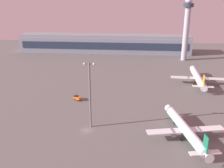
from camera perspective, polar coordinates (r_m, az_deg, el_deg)
name	(u,v)px	position (r m, az deg, el deg)	size (l,w,h in m)	color
ground_plane	(87,130)	(101.35, -5.63, -10.31)	(416.00, 416.00, 0.00)	#605E5B
terminal_building	(105,43)	(241.89, -1.67, 9.11)	(157.17, 22.40, 16.40)	gray
control_tower	(187,25)	(214.55, 16.43, 12.63)	(8.00, 8.00, 50.27)	#A8A8B2
airplane_near_gate	(185,129)	(97.95, 16.15, -9.73)	(28.93, 36.92, 9.55)	white
airplane_far_stand	(198,78)	(159.45, 18.70, 1.36)	(31.68, 40.71, 10.44)	white
cargo_loader	(77,98)	(129.44, -7.79, -3.10)	(4.54, 3.89, 2.25)	#D85919
apron_light_west	(90,91)	(97.55, -4.97, -1.67)	(4.80, 0.90, 26.59)	slate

